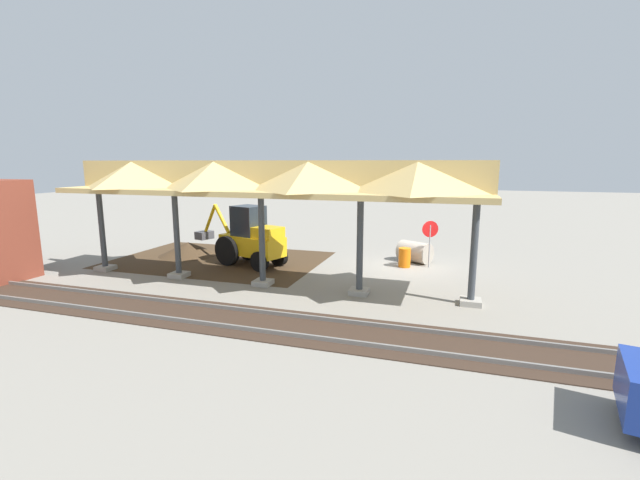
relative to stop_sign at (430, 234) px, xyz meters
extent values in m
plane|color=gray|center=(1.00, 0.30, -1.57)|extent=(120.00, 120.00, 0.00)
cube|color=#42301E|center=(10.12, 1.63, -1.56)|extent=(10.21, 7.00, 0.01)
cube|color=#9E998E|center=(-1.73, 5.01, -1.47)|extent=(0.70, 0.70, 0.20)
cylinder|color=#383D42|center=(-1.73, 5.01, 0.23)|extent=(0.24, 0.24, 3.60)
cube|color=#9E998E|center=(2.20, 5.01, -1.47)|extent=(0.70, 0.70, 0.20)
cylinder|color=#383D42|center=(2.20, 5.01, 0.23)|extent=(0.24, 0.24, 3.60)
cube|color=#9E998E|center=(6.12, 5.01, -1.47)|extent=(0.70, 0.70, 0.20)
cylinder|color=#383D42|center=(6.12, 5.01, 0.23)|extent=(0.24, 0.24, 3.60)
cube|color=#9E998E|center=(10.04, 5.01, -1.47)|extent=(0.70, 0.70, 0.20)
cylinder|color=#383D42|center=(10.04, 5.01, 0.23)|extent=(0.24, 0.24, 3.60)
cube|color=#9E998E|center=(13.96, 5.01, -1.47)|extent=(0.70, 0.70, 0.20)
cylinder|color=#383D42|center=(13.96, 5.01, 0.23)|extent=(0.24, 0.24, 3.60)
cube|color=tan|center=(6.12, 5.01, 2.13)|extent=(16.88, 3.20, 0.20)
cube|color=tan|center=(6.12, 5.01, 2.78)|extent=(16.88, 0.20, 1.10)
pyramid|color=tan|center=(0.23, 5.01, 2.78)|extent=(3.53, 3.20, 1.10)
pyramid|color=tan|center=(4.16, 5.01, 2.78)|extent=(3.53, 3.20, 1.10)
pyramid|color=tan|center=(8.08, 5.01, 2.78)|extent=(3.53, 3.20, 1.10)
pyramid|color=tan|center=(12.00, 5.01, 2.78)|extent=(3.53, 3.20, 1.10)
cube|color=slate|center=(1.00, 8.06, -1.49)|extent=(60.00, 0.08, 0.15)
cube|color=slate|center=(1.00, 9.50, -1.49)|extent=(60.00, 0.08, 0.15)
cube|color=#38281E|center=(1.00, 8.78, -1.55)|extent=(60.00, 2.58, 0.03)
cylinder|color=gray|center=(0.00, 0.00, -0.57)|extent=(0.06, 0.06, 1.99)
cylinder|color=red|center=(0.00, 0.00, 0.24)|extent=(0.71, 0.34, 0.76)
cube|color=#EAB214|center=(8.02, 2.10, -0.60)|extent=(3.45, 2.24, 0.90)
cube|color=#1E262D|center=(8.21, 2.04, 0.55)|extent=(1.60, 1.52, 1.40)
cube|color=#EAB214|center=(7.05, 2.42, 0.10)|extent=(1.44, 1.40, 0.50)
cylinder|color=black|center=(8.71, 1.12, -0.87)|extent=(1.42, 0.72, 1.40)
cylinder|color=black|center=(9.16, 2.48, -0.87)|extent=(1.42, 0.72, 1.40)
cylinder|color=black|center=(6.78, 1.82, -1.12)|extent=(0.95, 0.57, 0.90)
cylinder|color=black|center=(7.19, 3.06, -1.12)|extent=(0.95, 0.57, 0.90)
cylinder|color=#EAB214|center=(9.97, 1.45, 0.51)|extent=(1.07, 0.51, 1.41)
cylinder|color=#EAB214|center=(10.86, 1.16, 0.35)|extent=(1.07, 0.49, 1.71)
cube|color=#47474C|center=(11.30, 1.01, -0.47)|extent=(0.82, 0.95, 0.40)
cone|color=#42301E|center=(12.22, 1.15, -1.57)|extent=(6.11, 6.11, 1.40)
cylinder|color=#9E9384|center=(0.73, -0.86, -1.06)|extent=(1.84, 1.65, 1.02)
cylinder|color=black|center=(1.40, -1.24, -1.06)|extent=(0.35, 0.58, 0.66)
cylinder|color=orange|center=(1.09, 0.28, -1.12)|extent=(0.56, 0.56, 0.90)
camera|label=1|loc=(-1.06, 20.01, 3.28)|focal=24.00mm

